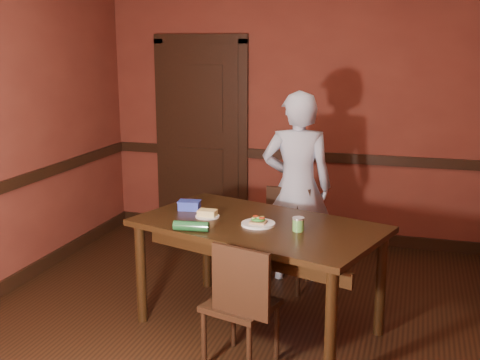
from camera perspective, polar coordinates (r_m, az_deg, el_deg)
The scene contains 15 objects.
floor at distance 4.58m, azimuth -1.29°, elevation -13.86°, with size 4.00×4.50×0.01m, color black.
wall_back at distance 6.31m, azimuth 4.99°, elevation 6.38°, with size 4.00×0.02×2.70m, color maroon.
wall_front at distance 2.19m, azimuth -20.05°, elevation -6.98°, with size 4.00×0.02×2.70m, color maroon.
dado_back at distance 6.36m, azimuth 4.89°, elevation 2.33°, with size 4.00×0.03×0.10m, color black.
baseboard_back at distance 6.57m, azimuth 4.75°, elevation -4.89°, with size 4.00×0.03×0.12m, color black.
door at distance 6.59m, azimuth -3.68°, elevation 4.41°, with size 1.05×0.07×2.20m.
dining_table at distance 4.44m, azimuth 1.72°, elevation -9.09°, with size 1.72×0.97×0.81m, color black.
chair_far at distance 5.17m, azimuth 4.22°, elevation -5.69°, with size 0.39×0.39×0.84m, color black, non-canonical shape.
chair_near at distance 3.94m, azimuth 0.08°, elevation -11.53°, with size 0.40×0.40×0.87m, color black, non-canonical shape.
person at distance 5.25m, azimuth 5.42°, elevation -0.66°, with size 0.61×0.40×1.67m, color silver.
sandwich_plate at distance 4.25m, azimuth 1.74°, elevation -4.06°, with size 0.24×0.24×0.06m.
sauce_jar at distance 4.13m, azimuth 5.55°, elevation -4.19°, with size 0.08×0.08×0.10m.
cheese_saucer at distance 4.44m, azimuth -3.11°, elevation -3.26°, with size 0.18×0.18×0.06m.
food_tub at distance 4.64m, azimuth -4.82°, elevation -2.40°, with size 0.18×0.14×0.07m.
wrapped_veg at distance 4.13m, azimuth -4.66°, elevation -4.38°, with size 0.07×0.07×0.24m, color #164620.
Camera 1 is at (1.27, -3.89, 2.07)m, focal length 45.00 mm.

